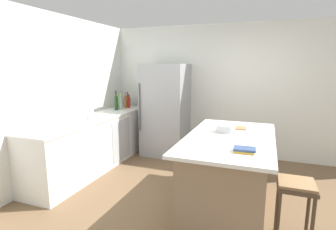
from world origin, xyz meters
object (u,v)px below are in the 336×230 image
Objects in this scene: mixing_bowl at (225,128)px; cutting_board at (236,128)px; hot_sauce_bottle at (129,103)px; cookbook_stack at (245,150)px; sink_faucet at (76,111)px; wine_bottle at (116,103)px; whiskey_bottle at (128,101)px; refrigerator at (165,110)px; syrup_bottle at (129,101)px; olive_oil_bottle at (119,102)px; vinegar_bottle at (125,102)px; paper_towel_roll at (90,110)px; bar_stool at (296,193)px; gin_bottle at (120,103)px; kitchen_island at (229,171)px.

cutting_board is (0.11, 0.26, -0.04)m from mixing_bowl.
hot_sauce_bottle reaches higher than cookbook_stack.
wine_bottle reaches higher than sink_faucet.
wine_bottle is (0.00, -0.48, 0.03)m from whiskey_bottle.
refrigerator is 4.69× the size of wine_bottle.
refrigerator is 0.94m from syrup_bottle.
olive_oil_bottle is 1.30× the size of mixing_bowl.
whiskey_bottle is 0.14m from hot_sauce_bottle.
mixing_bowl is 0.86× the size of cutting_board.
whiskey_bottle is 0.20m from vinegar_bottle.
cutting_board is (2.40, 0.10, -0.12)m from paper_towel_roll.
sink_faucet is 1.18× the size of syrup_bottle.
olive_oil_bottle is (-0.03, -0.38, 0.03)m from syrup_bottle.
cutting_board is (-0.71, 1.02, 0.38)m from bar_stool.
gin_bottle is at bearing 68.15° from wine_bottle.
kitchen_island is 7.62× the size of syrup_bottle.
whiskey_bottle reaches higher than cookbook_stack.
whiskey_bottle is at bearing 144.17° from bar_stool.
whiskey_bottle is at bearing -79.57° from syrup_bottle.
sink_faucet is 2.75m from cookbook_stack.
hot_sauce_bottle is at bearing -50.02° from whiskey_bottle.
mixing_bowl is at bearing -23.85° from wine_bottle.
kitchen_island is at bearing 143.27° from bar_stool.
vinegar_bottle is (-0.04, -0.08, 0.03)m from hot_sauce_bottle.
bar_stool is 3.76m from vinegar_bottle.
paper_towel_roll reaches higher than cutting_board.
vinegar_bottle is 1.12× the size of cutting_board.
hot_sauce_bottle is (0.12, 1.53, -0.06)m from sink_faucet.
refrigerator reaches higher than vinegar_bottle.
olive_oil_bottle is (-3.19, 1.98, 0.51)m from bar_stool.
cutting_board is at bearing 66.95° from mixing_bowl.
vinegar_bottle is (-3.09, 2.08, 0.50)m from bar_stool.
paper_towel_roll is 0.80× the size of wine_bottle.
sink_faucet is 0.29m from paper_towel_roll.
mixing_bowl reaches higher than cutting_board.
paper_towel_roll is at bearing -91.23° from vinegar_bottle.
cookbook_stack is at bearing -41.88° from syrup_bottle.
gin_bottle is 1.57× the size of cookbook_stack.
whiskey_bottle is at bearing 105.44° from vinegar_bottle.
whiskey_bottle is (-0.03, 1.35, -0.01)m from paper_towel_roll.
vinegar_bottle is at bearing -74.56° from whiskey_bottle.
wine_bottle is 1.32× the size of cutting_board.
olive_oil_bottle reaches higher than bar_stool.
gin_bottle is at bearing 89.12° from paper_towel_roll.
syrup_bottle is 2.82m from mixing_bowl.
paper_towel_roll is (0.06, 0.28, -0.02)m from sink_faucet.
bar_stool is 1.72× the size of wine_bottle.
syrup_bottle is at bearing 143.32° from bar_stool.
vinegar_bottle is at bearing -112.95° from hot_sauce_bottle.
bar_stool is at bearing -11.39° from sink_faucet.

